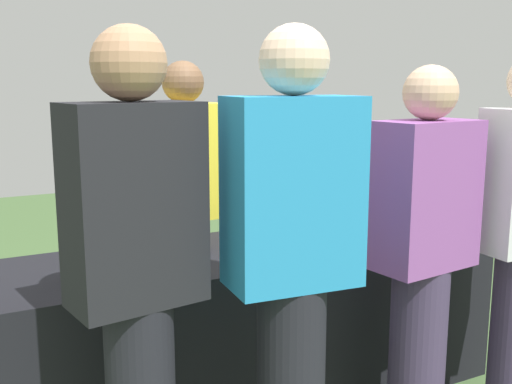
# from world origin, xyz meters

# --- Properties ---
(tasting_table) EXTENTS (2.31, 0.66, 0.75)m
(tasting_table) POSITION_xyz_m (0.00, 0.00, 0.37)
(tasting_table) COLOR black
(tasting_table) RESTS_ON ground_plane
(wine_bottle_0) EXTENTS (0.07, 0.07, 0.32)m
(wine_bottle_0) POSITION_xyz_m (-0.71, 0.11, 0.86)
(wine_bottle_0) COLOR black
(wine_bottle_0) RESTS_ON tasting_table
(wine_bottle_1) EXTENTS (0.07, 0.07, 0.30)m
(wine_bottle_1) POSITION_xyz_m (-0.55, 0.09, 0.86)
(wine_bottle_1) COLOR black
(wine_bottle_1) RESTS_ON tasting_table
(wine_bottle_2) EXTENTS (0.08, 0.08, 0.33)m
(wine_bottle_2) POSITION_xyz_m (-0.44, 0.12, 0.86)
(wine_bottle_2) COLOR black
(wine_bottle_2) RESTS_ON tasting_table
(wine_bottle_3) EXTENTS (0.07, 0.07, 0.30)m
(wine_bottle_3) POSITION_xyz_m (-0.24, 0.10, 0.86)
(wine_bottle_3) COLOR black
(wine_bottle_3) RESTS_ON tasting_table
(wine_bottle_4) EXTENTS (0.07, 0.07, 0.31)m
(wine_bottle_4) POSITION_xyz_m (0.05, 0.11, 0.86)
(wine_bottle_4) COLOR black
(wine_bottle_4) RESTS_ON tasting_table
(wine_bottle_5) EXTENTS (0.08, 0.08, 0.31)m
(wine_bottle_5) POSITION_xyz_m (0.17, 0.06, 0.86)
(wine_bottle_5) COLOR black
(wine_bottle_5) RESTS_ON tasting_table
(wine_bottle_6) EXTENTS (0.08, 0.08, 0.31)m
(wine_bottle_6) POSITION_xyz_m (0.76, 0.14, 0.86)
(wine_bottle_6) COLOR black
(wine_bottle_6) RESTS_ON tasting_table
(wine_glass_0) EXTENTS (0.07, 0.07, 0.15)m
(wine_glass_0) POSITION_xyz_m (-0.82, -0.12, 0.85)
(wine_glass_0) COLOR silver
(wine_glass_0) RESTS_ON tasting_table
(wine_glass_1) EXTENTS (0.06, 0.06, 0.13)m
(wine_glass_1) POSITION_xyz_m (-0.68, -0.12, 0.84)
(wine_glass_1) COLOR silver
(wine_glass_1) RESTS_ON tasting_table
(wine_glass_2) EXTENTS (0.08, 0.08, 0.14)m
(wine_glass_2) POSITION_xyz_m (0.14, -0.17, 0.85)
(wine_glass_2) COLOR silver
(wine_glass_2) RESTS_ON tasting_table
(ice_bucket) EXTENTS (0.19, 0.19, 0.21)m
(ice_bucket) POSITION_xyz_m (0.90, -0.02, 0.85)
(ice_bucket) COLOR silver
(ice_bucket) RESTS_ON tasting_table
(server_pouring) EXTENTS (0.45, 0.27, 1.58)m
(server_pouring) POSITION_xyz_m (-0.12, 0.55, 0.84)
(server_pouring) COLOR brown
(server_pouring) RESTS_ON ground_plane
(guest_0) EXTENTS (0.42, 0.27, 1.64)m
(guest_0) POSITION_xyz_m (-0.73, -0.60, 0.89)
(guest_0) COLOR black
(guest_0) RESTS_ON ground_plane
(guest_1) EXTENTS (0.44, 0.27, 1.65)m
(guest_1) POSITION_xyz_m (-0.23, -0.69, 0.89)
(guest_1) COLOR black
(guest_1) RESTS_ON ground_plane
(guest_2) EXTENTS (0.43, 0.27, 1.54)m
(guest_2) POSITION_xyz_m (0.41, -0.61, 0.82)
(guest_2) COLOR #3F3351
(guest_2) RESTS_ON ground_plane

